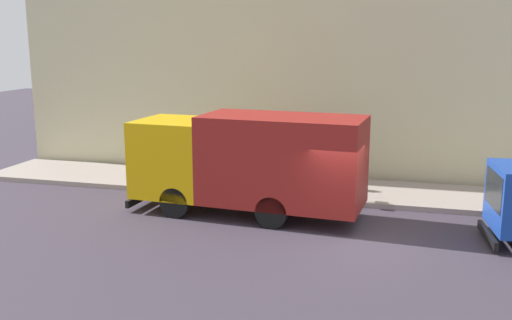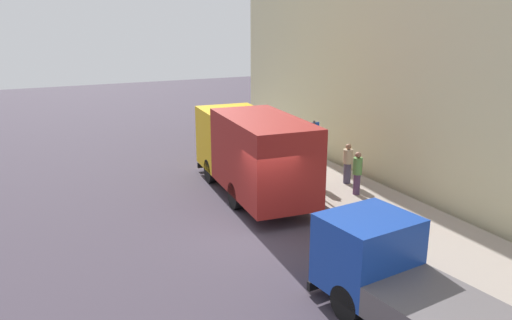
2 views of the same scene
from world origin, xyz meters
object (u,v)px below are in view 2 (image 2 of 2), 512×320
(pedestrian_standing, at_px, (357,172))
(small_flatbed_truck, at_px, (407,286))
(pedestrian_third, at_px, (315,162))
(pedestrian_walking, at_px, (348,163))
(large_utility_truck, at_px, (252,150))
(street_sign_post, at_px, (313,151))

(pedestrian_standing, bearing_deg, small_flatbed_truck, -36.40)
(pedestrian_third, bearing_deg, small_flatbed_truck, -57.90)
(pedestrian_walking, height_order, pedestrian_third, pedestrian_third)
(large_utility_truck, distance_m, pedestrian_walking, 4.03)
(pedestrian_standing, bearing_deg, pedestrian_third, -161.37)
(small_flatbed_truck, bearing_deg, pedestrian_standing, 54.62)
(pedestrian_third, bearing_deg, large_utility_truck, -136.31)
(pedestrian_third, bearing_deg, pedestrian_standing, -12.24)
(street_sign_post, bearing_deg, pedestrian_third, 54.36)
(pedestrian_walking, distance_m, pedestrian_third, 1.36)
(small_flatbed_truck, relative_size, street_sign_post, 2.10)
(pedestrian_walking, relative_size, pedestrian_third, 0.93)
(pedestrian_standing, distance_m, pedestrian_third, 1.89)
(small_flatbed_truck, bearing_deg, pedestrian_walking, 55.88)
(pedestrian_third, distance_m, street_sign_post, 1.18)
(large_utility_truck, distance_m, pedestrian_standing, 4.06)
(pedestrian_walking, bearing_deg, small_flatbed_truck, -130.39)
(pedestrian_walking, xyz_separation_m, pedestrian_third, (-1.29, 0.44, 0.08))
(small_flatbed_truck, xyz_separation_m, street_sign_post, (2.63, 8.19, 0.78))
(large_utility_truck, bearing_deg, pedestrian_walking, -7.57)
(pedestrian_third, bearing_deg, street_sign_post, -74.00)
(large_utility_truck, height_order, small_flatbed_truck, large_utility_truck)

